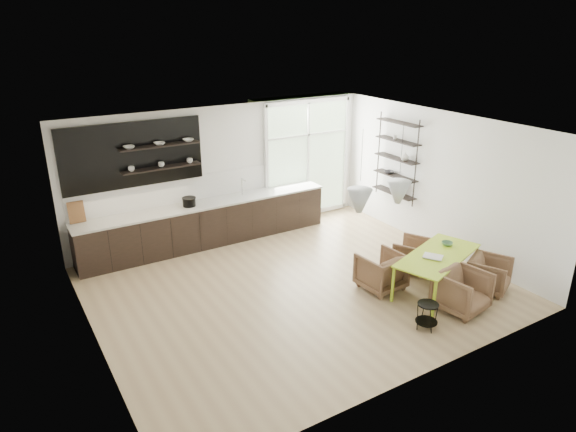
{
  "coord_description": "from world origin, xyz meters",
  "views": [
    {
      "loc": [
        -4.46,
        -7.0,
        4.58
      ],
      "look_at": [
        0.17,
        0.6,
        1.16
      ],
      "focal_mm": 32.0,
      "sensor_mm": 36.0,
      "label": 1
    }
  ],
  "objects_px": {
    "armchair_back_right": "(414,255)",
    "dining_table": "(438,257)",
    "armchair_front_right": "(489,274)",
    "armchair_front_left": "(462,291)",
    "wire_stool": "(427,312)",
    "armchair_back_left": "(381,271)"
  },
  "relations": [
    {
      "from": "armchair_back_right",
      "to": "dining_table",
      "type": "bearing_deg",
      "value": 47.52
    },
    {
      "from": "dining_table",
      "to": "armchair_front_right",
      "type": "distance_m",
      "value": 1.01
    },
    {
      "from": "armchair_front_left",
      "to": "wire_stool",
      "type": "bearing_deg",
      "value": 177.13
    },
    {
      "from": "armchair_back_left",
      "to": "wire_stool",
      "type": "distance_m",
      "value": 1.4
    },
    {
      "from": "wire_stool",
      "to": "armchair_front_right",
      "type": "bearing_deg",
      "value": 9.62
    },
    {
      "from": "dining_table",
      "to": "wire_stool",
      "type": "relative_size",
      "value": 4.61
    },
    {
      "from": "armchair_back_right",
      "to": "armchair_front_right",
      "type": "bearing_deg",
      "value": 86.89
    },
    {
      "from": "armchair_back_left",
      "to": "armchair_front_left",
      "type": "distance_m",
      "value": 1.43
    },
    {
      "from": "armchair_back_left",
      "to": "armchair_front_left",
      "type": "xyz_separation_m",
      "value": [
        0.65,
        -1.28,
        0.01
      ]
    },
    {
      "from": "armchair_back_left",
      "to": "armchair_front_right",
      "type": "relative_size",
      "value": 1.09
    },
    {
      "from": "dining_table",
      "to": "armchair_back_left",
      "type": "bearing_deg",
      "value": 127.68
    },
    {
      "from": "armchair_back_left",
      "to": "armchair_front_right",
      "type": "height_order",
      "value": "armchair_back_left"
    },
    {
      "from": "dining_table",
      "to": "armchair_back_right",
      "type": "bearing_deg",
      "value": 55.98
    },
    {
      "from": "armchair_back_right",
      "to": "armchair_front_right",
      "type": "xyz_separation_m",
      "value": [
        0.59,
        -1.3,
        -0.0
      ]
    },
    {
      "from": "armchair_back_left",
      "to": "armchair_back_right",
      "type": "bearing_deg",
      "value": -170.82
    },
    {
      "from": "armchair_back_left",
      "to": "armchair_front_left",
      "type": "bearing_deg",
      "value": 113.51
    },
    {
      "from": "dining_table",
      "to": "armchair_back_right",
      "type": "xyz_separation_m",
      "value": [
        0.21,
        0.77,
        -0.32
      ]
    },
    {
      "from": "armchair_front_right",
      "to": "wire_stool",
      "type": "distance_m",
      "value": 1.89
    },
    {
      "from": "dining_table",
      "to": "wire_stool",
      "type": "distance_m",
      "value": 1.4
    },
    {
      "from": "dining_table",
      "to": "armchair_back_left",
      "type": "xyz_separation_m",
      "value": [
        -0.82,
        0.54,
        -0.29
      ]
    },
    {
      "from": "wire_stool",
      "to": "armchair_front_left",
      "type": "bearing_deg",
      "value": 6.66
    },
    {
      "from": "wire_stool",
      "to": "armchair_back_right",
      "type": "bearing_deg",
      "value": 51.65
    }
  ]
}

